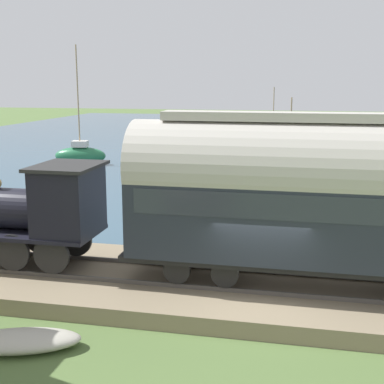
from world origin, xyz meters
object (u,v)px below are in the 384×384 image
(passenger_coach, at_px, (320,193))
(sailboat_green, at_px, (80,155))
(steam_locomotive, at_px, (35,208))
(sailboat_teal, at_px, (289,170))
(rowboat_near_shore, at_px, (294,203))
(beached_dinghy, at_px, (20,341))
(sailboat_brown, at_px, (273,137))

(passenger_coach, distance_m, sailboat_green, 27.85)
(steam_locomotive, distance_m, sailboat_teal, 21.15)
(sailboat_green, bearing_deg, rowboat_near_shore, -133.10)
(sailboat_teal, distance_m, sailboat_green, 15.47)
(rowboat_near_shore, distance_m, beached_dinghy, 16.94)
(passenger_coach, bearing_deg, rowboat_near_shore, 4.33)
(sailboat_brown, bearing_deg, sailboat_teal, -148.80)
(sailboat_teal, relative_size, sailboat_brown, 1.13)
(steam_locomotive, distance_m, beached_dinghy, 4.97)
(steam_locomotive, relative_size, sailboat_teal, 0.83)
(steam_locomotive, bearing_deg, rowboat_near_shore, -32.57)
(sailboat_teal, xyz_separation_m, beached_dinghy, (-24.05, 5.24, -0.27))
(sailboat_teal, distance_m, rowboat_near_shore, 8.16)
(passenger_coach, xyz_separation_m, sailboat_green, (22.13, 16.74, -2.39))
(sailboat_teal, relative_size, beached_dinghy, 2.07)
(sailboat_teal, bearing_deg, beached_dinghy, 144.61)
(sailboat_brown, height_order, beached_dinghy, sailboat_brown)
(passenger_coach, relative_size, beached_dinghy, 3.58)
(passenger_coach, relative_size, sailboat_brown, 1.95)
(steam_locomotive, height_order, sailboat_brown, sailboat_brown)
(beached_dinghy, bearing_deg, rowboat_near_shore, -20.00)
(sailboat_brown, relative_size, beached_dinghy, 1.83)
(rowboat_near_shore, bearing_deg, sailboat_brown, 39.13)
(passenger_coach, distance_m, rowboat_near_shore, 12.16)
(steam_locomotive, height_order, beached_dinghy, steam_locomotive)
(sailboat_teal, distance_m, sailboat_brown, 19.28)
(beached_dinghy, bearing_deg, steam_locomotive, 22.42)
(steam_locomotive, bearing_deg, sailboat_brown, -6.79)
(rowboat_near_shore, bearing_deg, sailboat_green, 89.93)
(sailboat_brown, relative_size, rowboat_near_shore, 2.18)
(sailboat_green, distance_m, sailboat_brown, 21.32)
(steam_locomotive, height_order, rowboat_near_shore, steam_locomotive)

